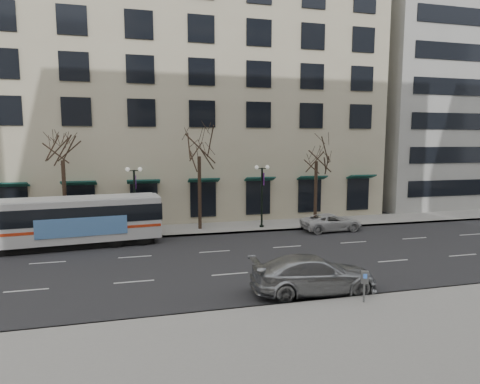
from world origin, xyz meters
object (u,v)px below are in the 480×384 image
object	(u,v)px
tree_far_right	(317,150)
tree_far_left	(62,147)
tree_far_mid	(199,144)
pay_station	(365,280)
lamp_post_right	(262,193)
white_pickup	(331,222)
lamp_post_left	(135,197)
silver_car	(314,274)
city_bus	(68,220)

from	to	relation	value
tree_far_right	tree_far_left	bearing A→B (deg)	180.00
tree_far_mid	tree_far_right	world-z (taller)	tree_far_mid
tree_far_left	tree_far_right	distance (m)	20.00
pay_station	tree_far_left	bearing A→B (deg)	151.52
lamp_post_right	white_pickup	size ratio (longest dim) A/B	1.07
tree_far_left	lamp_post_left	xyz separation A→B (m)	(5.01, -0.60, -3.75)
tree_far_left	pay_station	size ratio (longest dim) A/B	6.01
tree_far_right	silver_car	size ratio (longest dim) A/B	1.35
tree_far_mid	white_pickup	bearing A→B (deg)	-14.26
lamp_post_left	city_bus	size ratio (longest dim) A/B	0.41
lamp_post_right	pay_station	size ratio (longest dim) A/B	3.75
tree_far_left	tree_far_right	xyz separation A→B (m)	(20.00, 0.00, -0.28)
city_bus	pay_station	bearing A→B (deg)	-49.63
tree_far_mid	tree_far_right	bearing A→B (deg)	-0.00
tree_far_mid	lamp_post_right	xyz separation A→B (m)	(5.01, -0.60, -3.96)
tree_far_mid	pay_station	xyz separation A→B (m)	(4.74, -16.58, -5.75)
white_pickup	silver_car	bearing A→B (deg)	147.15
lamp_post_right	pay_station	xyz separation A→B (m)	(-0.26, -15.98, -1.79)
pay_station	silver_car	bearing A→B (deg)	146.36
tree_far_left	lamp_post_left	distance (m)	6.29
tree_far_mid	silver_car	distance (m)	16.13
tree_far_right	lamp_post_left	world-z (taller)	tree_far_right
tree_far_right	pay_station	distance (m)	18.17
tree_far_mid	city_bus	xyz separation A→B (m)	(-9.38, -2.99, -5.07)
tree_far_right	white_pickup	size ratio (longest dim) A/B	1.65
tree_far_mid	lamp_post_left	size ratio (longest dim) A/B	1.64
lamp_post_right	silver_car	xyz separation A→B (m)	(-1.73, -13.99, -2.08)
tree_far_left	pay_station	world-z (taller)	tree_far_left
tree_far_right	lamp_post_left	bearing A→B (deg)	-177.71
white_pickup	pay_station	distance (m)	15.03
silver_car	lamp_post_left	bearing A→B (deg)	33.93
tree_far_mid	pay_station	size ratio (longest dim) A/B	6.16
silver_car	pay_station	xyz separation A→B (m)	(1.47, -1.99, 0.29)
tree_far_right	pay_station	bearing A→B (deg)	-107.59
tree_far_mid	silver_car	world-z (taller)	tree_far_mid
tree_far_right	white_pickup	world-z (taller)	tree_far_right
tree_far_right	lamp_post_right	size ratio (longest dim) A/B	1.55
tree_far_mid	lamp_post_left	bearing A→B (deg)	-173.15
silver_car	city_bus	bearing A→B (deg)	50.84
tree_far_right	city_bus	bearing A→B (deg)	-171.21
tree_far_left	silver_car	size ratio (longest dim) A/B	1.39
lamp_post_left	city_bus	bearing A→B (deg)	-151.35
tree_far_left	white_pickup	xyz separation A→B (m)	(20.23, -2.60, -6.02)
tree_far_left	silver_car	distance (m)	20.57
tree_far_right	pay_station	world-z (taller)	tree_far_right
tree_far_mid	city_bus	distance (m)	11.07
lamp_post_left	lamp_post_right	distance (m)	10.00
tree_far_left	tree_far_mid	xyz separation A→B (m)	(10.00, 0.00, 0.21)
white_pickup	pay_station	size ratio (longest dim) A/B	3.52
tree_far_right	silver_car	distance (m)	17.00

